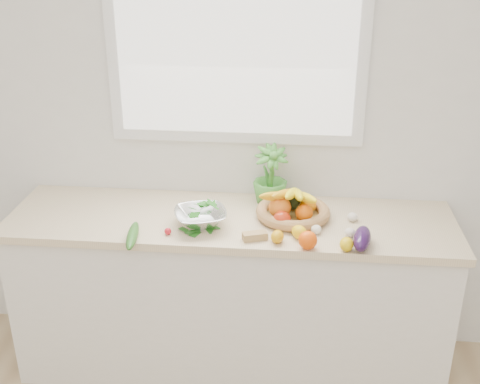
# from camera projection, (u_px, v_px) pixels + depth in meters

# --- Properties ---
(back_wall) EXTENTS (4.50, 0.02, 2.70)m
(back_wall) POSITION_uv_depth(u_px,v_px,m) (236.00, 113.00, 3.10)
(back_wall) COLOR white
(back_wall) RESTS_ON ground
(counter_cabinet) EXTENTS (2.20, 0.58, 0.86)m
(counter_cabinet) POSITION_uv_depth(u_px,v_px,m) (231.00, 296.00, 3.20)
(counter_cabinet) COLOR silver
(counter_cabinet) RESTS_ON ground
(countertop) EXTENTS (2.24, 0.62, 0.04)m
(countertop) POSITION_uv_depth(u_px,v_px,m) (230.00, 221.00, 3.02)
(countertop) COLOR beige
(countertop) RESTS_ON counter_cabinet
(window_frame) EXTENTS (1.30, 0.03, 1.10)m
(window_frame) POSITION_uv_depth(u_px,v_px,m) (236.00, 35.00, 2.92)
(window_frame) COLOR white
(window_frame) RESTS_ON back_wall
(window_pane) EXTENTS (1.18, 0.01, 0.98)m
(window_pane) POSITION_uv_depth(u_px,v_px,m) (235.00, 35.00, 2.90)
(window_pane) COLOR white
(window_pane) RESTS_ON window_frame
(orange_loose) EXTENTS (0.10, 0.10, 0.09)m
(orange_loose) POSITION_uv_depth(u_px,v_px,m) (308.00, 240.00, 2.70)
(orange_loose) COLOR #F45007
(orange_loose) RESTS_ON countertop
(lemon_a) EXTENTS (0.08, 0.09, 0.06)m
(lemon_a) POSITION_uv_depth(u_px,v_px,m) (277.00, 237.00, 2.76)
(lemon_a) COLOR orange
(lemon_a) RESTS_ON countertop
(lemon_b) EXTENTS (0.07, 0.08, 0.06)m
(lemon_b) POSITION_uv_depth(u_px,v_px,m) (347.00, 244.00, 2.69)
(lemon_b) COLOR gold
(lemon_b) RESTS_ON countertop
(lemon_c) EXTENTS (0.10, 0.10, 0.06)m
(lemon_c) POSITION_uv_depth(u_px,v_px,m) (299.00, 232.00, 2.80)
(lemon_c) COLOR yellow
(lemon_c) RESTS_ON countertop
(apple) EXTENTS (0.10, 0.10, 0.09)m
(apple) POSITION_uv_depth(u_px,v_px,m) (282.00, 220.00, 2.89)
(apple) COLOR red
(apple) RESTS_ON countertop
(ginger) EXTENTS (0.12, 0.08, 0.04)m
(ginger) POSITION_uv_depth(u_px,v_px,m) (255.00, 236.00, 2.79)
(ginger) COLOR tan
(ginger) RESTS_ON countertop
(garlic_a) EXTENTS (0.06, 0.06, 0.04)m
(garlic_a) POSITION_uv_depth(u_px,v_px,m) (316.00, 229.00, 2.84)
(garlic_a) COLOR white
(garlic_a) RESTS_ON countertop
(garlic_b) EXTENTS (0.06, 0.06, 0.04)m
(garlic_b) POSITION_uv_depth(u_px,v_px,m) (352.00, 217.00, 2.96)
(garlic_b) COLOR silver
(garlic_b) RESTS_ON countertop
(garlic_c) EXTENTS (0.06, 0.06, 0.04)m
(garlic_c) POSITION_uv_depth(u_px,v_px,m) (350.00, 232.00, 2.82)
(garlic_c) COLOR white
(garlic_c) RESTS_ON countertop
(eggplant) EXTENTS (0.11, 0.22, 0.08)m
(eggplant) POSITION_uv_depth(u_px,v_px,m) (362.00, 238.00, 2.72)
(eggplant) COLOR #260F37
(eggplant) RESTS_ON countertop
(cucumber) EXTENTS (0.08, 0.27, 0.05)m
(cucumber) POSITION_uv_depth(u_px,v_px,m) (133.00, 235.00, 2.78)
(cucumber) COLOR #2A5719
(cucumber) RESTS_ON countertop
(radish) EXTENTS (0.04, 0.04, 0.03)m
(radish) POSITION_uv_depth(u_px,v_px,m) (168.00, 231.00, 2.84)
(radish) COLOR red
(radish) RESTS_ON countertop
(potted_herb) EXTENTS (0.23, 0.23, 0.32)m
(potted_herb) POSITION_uv_depth(u_px,v_px,m) (270.00, 176.00, 3.11)
(potted_herb) COLOR #469335
(potted_herb) RESTS_ON countertop
(fruit_basket) EXTENTS (0.44, 0.44, 0.19)m
(fruit_basket) POSITION_uv_depth(u_px,v_px,m) (292.00, 208.00, 2.98)
(fruit_basket) COLOR tan
(fruit_basket) RESTS_ON countertop
(colander_with_spinach) EXTENTS (0.31, 0.31, 0.13)m
(colander_with_spinach) POSITION_uv_depth(u_px,v_px,m) (200.00, 214.00, 2.89)
(colander_with_spinach) COLOR silver
(colander_with_spinach) RESTS_ON countertop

